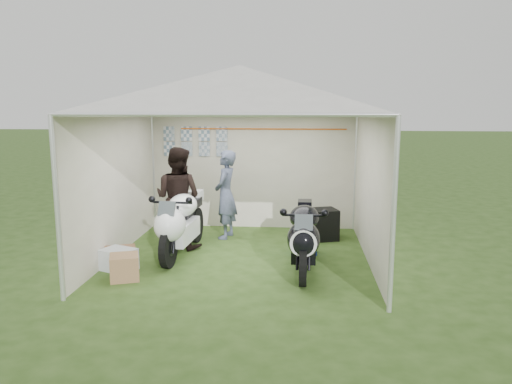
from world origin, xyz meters
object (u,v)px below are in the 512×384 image
Objects in this scene: canopy_tent at (240,94)px; paddock_stand at (304,244)px; crate_1 at (124,267)px; crate_2 at (120,261)px; crate_0 at (119,259)px; person_dark_jacket at (178,198)px; crate_3 at (120,257)px; motorcycle_white at (180,222)px; motorcycle_black at (304,235)px; person_blue_jacket at (226,195)px; equipment_box at (321,224)px.

paddock_stand is (1.01, 0.24, -2.42)m from canopy_tent.
paddock_stand is at bearing 30.11° from crate_1.
crate_0 is at bearing -76.76° from crate_2.
paddock_stand and crate_0 have the same top height.
paddock_stand is 0.89× the size of crate_0.
crate_3 is at bearing 77.01° from person_dark_jacket.
motorcycle_white is 2.06m from motorcycle_black.
person_dark_jacket is at bearing 61.43° from crate_2.
crate_1 is (-1.50, -1.22, -2.40)m from canopy_tent.
motorcycle_black is 6.95× the size of crate_2.
motorcycle_black is at bearing 12.38° from crate_1.
motorcycle_white is 2.05m from paddock_stand.
crate_2 is at bearing -26.84° from person_blue_jacket.
person_dark_jacket is (-0.15, 0.50, 0.29)m from motorcycle_white.
crate_0 is at bearing -175.50° from motorcycle_black.
person_blue_jacket reaches higher than crate_2.
crate_0 is at bearing -79.80° from crate_3.
canopy_tent reaches higher than crate_3.
canopy_tent is at bearing 22.52° from crate_2.
motorcycle_white is at bearing 65.35° from crate_1.
motorcycle_white is 4.38× the size of crate_0.
canopy_tent reaches higher than equipment_box.
motorcycle_black is at bearing 0.52° from crate_3.
motorcycle_black is 2.78m from crate_2.
crate_0 is at bearing 80.74° from person_dark_jacket.
motorcycle_black is at bearing -33.77° from canopy_tent.
crate_2 is 0.06m from crate_3.
crate_2 is at bearing -90.00° from crate_3.
crate_3 is at bearing -149.30° from equipment_box.
motorcycle_black is at bearing 168.98° from person_dark_jacket.
crate_1 is 0.56m from crate_2.
person_dark_jacket reaches higher than motorcycle_black.
motorcycle_white is 1.15m from crate_0.
equipment_box is 1.94× the size of crate_2.
crate_0 is at bearing -158.58° from paddock_stand.
person_blue_jacket is at bearing 53.83° from crate_2.
crate_0 is (-2.72, -0.17, -0.39)m from motorcycle_black.
motorcycle_white is 1.12m from crate_2.
person_dark_jacket is at bearing 110.67° from motorcycle_white.
motorcycle_black is at bearing 1.21° from crate_2.
motorcycle_white is 0.60m from person_dark_jacket.
motorcycle_white is at bearing -16.23° from person_blue_jacket.
crate_1 is (-0.38, -1.64, -0.69)m from person_dark_jacket.
canopy_tent is at bearing 39.06° from crate_1.
equipment_box is (0.30, 0.89, 0.12)m from paddock_stand.
canopy_tent reaches higher than person_blue_jacket.
motorcycle_white is 3.69× the size of equipment_box.
motorcycle_black is 4.25× the size of crate_0.
person_blue_jacket is at bearing 148.62° from paddock_stand.
canopy_tent is 3.08m from crate_0.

